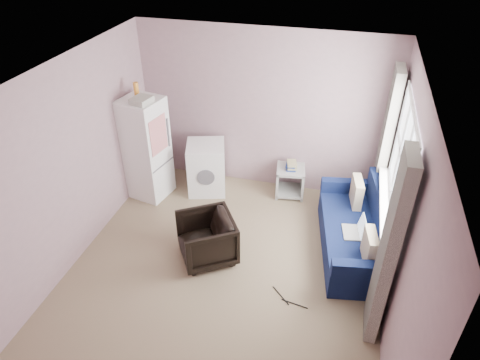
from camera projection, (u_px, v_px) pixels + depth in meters
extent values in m
cube|color=#8F7A5D|center=(224.00, 271.00, 5.40)|extent=(3.80, 4.20, 0.02)
cube|color=silver|center=(218.00, 80.00, 4.00)|extent=(3.80, 4.20, 0.02)
cube|color=#A7848D|center=(263.00, 112.00, 6.39)|extent=(3.80, 0.02, 2.50)
cube|color=#A7848D|center=(134.00, 356.00, 3.00)|extent=(3.80, 0.02, 2.50)
cube|color=#A7848D|center=(69.00, 166.00, 5.11)|extent=(0.02, 4.20, 2.50)
cube|color=#A7848D|center=(403.00, 218.00, 4.29)|extent=(0.02, 4.20, 2.50)
cube|color=white|center=(403.00, 161.00, 4.71)|extent=(0.01, 1.60, 1.20)
imported|color=black|center=(206.00, 237.00, 5.41)|extent=(0.89, 0.90, 0.69)
cube|color=white|center=(146.00, 149.00, 6.37)|extent=(0.64, 0.64, 1.59)
cube|color=slate|center=(163.00, 165.00, 6.38)|extent=(0.11, 0.50, 0.02)
cube|color=slate|center=(168.00, 132.00, 6.28)|extent=(0.02, 0.03, 0.45)
cube|color=white|center=(159.00, 135.00, 6.08)|extent=(0.08, 0.37, 0.54)
cylinder|color=#F59D31|center=(136.00, 90.00, 5.93)|extent=(0.09, 0.09, 0.22)
cube|color=#B7B9AE|center=(141.00, 100.00, 5.80)|extent=(0.29, 0.31, 0.08)
cube|color=white|center=(206.00, 167.00, 6.67)|extent=(0.71, 0.71, 0.81)
cube|color=slate|center=(205.00, 147.00, 6.45)|extent=(0.66, 0.64, 0.05)
cylinder|color=slate|center=(206.00, 177.00, 6.43)|extent=(0.26, 0.10, 0.27)
cube|color=#9D9E9A|center=(291.00, 169.00, 6.54)|extent=(0.48, 0.48, 0.04)
cube|color=#9D9E9A|center=(289.00, 190.00, 6.76)|extent=(0.48, 0.48, 0.04)
cube|color=#9D9E9A|center=(278.00, 180.00, 6.68)|extent=(0.10, 0.43, 0.47)
cube|color=#9D9E9A|center=(303.00, 182.00, 6.64)|extent=(0.10, 0.43, 0.47)
cube|color=navy|center=(291.00, 168.00, 6.52)|extent=(0.17, 0.23, 0.03)
cube|color=tan|center=(292.00, 166.00, 6.50)|extent=(0.19, 0.24, 0.03)
cube|color=navy|center=(291.00, 164.00, 6.49)|extent=(0.16, 0.22, 0.03)
cube|color=tan|center=(292.00, 163.00, 6.47)|extent=(0.19, 0.24, 0.03)
cube|color=#101C4A|center=(354.00, 240.00, 5.59)|extent=(1.09, 1.83, 0.38)
cube|color=#101C4A|center=(385.00, 217.00, 5.35)|extent=(0.46, 1.72, 0.42)
cube|color=#101C4A|center=(368.00, 270.00, 4.75)|extent=(0.82, 0.27, 0.19)
cube|color=#101C4A|center=(350.00, 186.00, 6.12)|extent=(0.82, 0.27, 0.19)
cube|color=#C7B796|center=(370.00, 247.00, 4.92)|extent=(0.18, 0.39, 0.38)
cube|color=#C7B796|center=(357.00, 192.00, 5.84)|extent=(0.18, 0.39, 0.38)
cube|color=#9D9E9A|center=(352.00, 232.00, 5.41)|extent=(0.27, 0.35, 0.02)
cube|color=silver|center=(362.00, 226.00, 5.34)|extent=(0.11, 0.32, 0.21)
cube|color=white|center=(386.00, 206.00, 5.08)|extent=(0.14, 1.70, 0.04)
cube|color=white|center=(391.00, 205.00, 5.05)|extent=(0.02, 1.68, 0.05)
cube|color=white|center=(401.00, 161.00, 4.72)|extent=(0.02, 1.68, 0.05)
cube|color=white|center=(414.00, 111.00, 4.39)|extent=(0.02, 1.68, 0.05)
cube|color=white|center=(405.00, 203.00, 4.08)|extent=(0.02, 0.05, 1.20)
cube|color=white|center=(402.00, 174.00, 4.50)|extent=(0.02, 0.05, 1.20)
cube|color=white|center=(400.00, 150.00, 4.93)|extent=(0.02, 0.05, 1.20)
cube|color=white|center=(398.00, 129.00, 5.36)|extent=(0.02, 0.05, 1.20)
cube|color=beige|center=(388.00, 252.00, 4.09)|extent=(0.12, 0.46, 2.18)
cube|color=beige|center=(385.00, 146.00, 5.83)|extent=(0.12, 0.46, 2.18)
cylinder|color=black|center=(295.00, 304.00, 4.95)|extent=(0.32, 0.06, 0.01)
cylinder|color=black|center=(281.00, 296.00, 5.05)|extent=(0.24, 0.23, 0.01)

